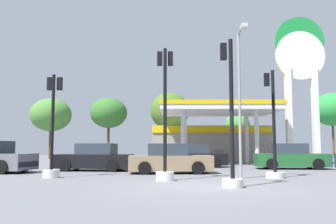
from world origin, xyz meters
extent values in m
plane|color=slate|center=(0.00, 0.00, 0.00)|extent=(90.00, 90.00, 0.00)
cube|color=gray|center=(2.57, 23.52, 1.60)|extent=(10.56, 6.99, 3.21)
cube|color=#EAB70C|center=(2.57, 19.98, 2.86)|extent=(10.56, 0.12, 0.60)
cube|color=white|center=(2.57, 16.46, 4.15)|extent=(8.85, 6.54, 0.35)
cube|color=#EAB70C|center=(2.57, 16.46, 4.48)|extent=(8.95, 6.64, 0.30)
cylinder|color=silver|center=(-0.08, 14.66, 1.99)|extent=(0.32, 0.32, 3.98)
cylinder|color=silver|center=(5.23, 14.66, 1.99)|extent=(0.32, 0.32, 3.98)
cylinder|color=silver|center=(-0.08, 18.26, 1.99)|extent=(0.32, 0.32, 3.98)
cylinder|color=silver|center=(5.23, 18.26, 1.99)|extent=(0.32, 0.32, 3.98)
cube|color=#4C4C51|center=(2.57, 16.46, 0.55)|extent=(0.90, 0.60, 1.10)
cube|color=white|center=(7.89, 15.48, 3.75)|extent=(0.40, 0.56, 7.49)
cube|color=white|center=(9.91, 15.48, 3.75)|extent=(0.40, 0.56, 7.49)
cylinder|color=white|center=(8.90, 15.48, 8.35)|extent=(3.80, 0.22, 3.80)
cylinder|color=#198C38|center=(8.90, 15.50, 9.49)|extent=(3.80, 0.22, 3.80)
cube|color=white|center=(8.90, 15.54, 8.92)|extent=(3.50, 0.08, 0.68)
cylinder|color=black|center=(7.56, 10.76, 0.32)|extent=(0.66, 0.27, 0.65)
cylinder|color=black|center=(7.43, 9.03, 0.32)|extent=(0.66, 0.27, 0.65)
cylinder|color=black|center=(4.93, 10.97, 0.32)|extent=(0.66, 0.27, 0.65)
cylinder|color=black|center=(4.79, 9.23, 0.32)|extent=(0.66, 0.27, 0.65)
cube|color=#1E5928|center=(6.18, 10.00, 0.54)|extent=(4.38, 2.11, 0.77)
cube|color=#2D3842|center=(6.02, 10.01, 1.21)|extent=(2.14, 1.73, 0.65)
cube|color=black|center=(8.26, 9.84, 0.43)|extent=(0.25, 1.70, 0.24)
cylinder|color=black|center=(-6.81, 7.53, 0.32)|extent=(0.66, 0.29, 0.64)
cylinder|color=black|center=(-6.61, 9.25, 0.32)|extent=(0.66, 0.29, 0.64)
cylinder|color=black|center=(-4.21, 7.23, 0.32)|extent=(0.66, 0.29, 0.64)
cylinder|color=black|center=(-4.01, 8.95, 0.32)|extent=(0.66, 0.29, 0.64)
cube|color=black|center=(-5.41, 8.24, 0.53)|extent=(4.40, 2.25, 0.76)
cube|color=#2D3842|center=(-5.26, 8.22, 1.20)|extent=(2.18, 1.79, 0.64)
cube|color=black|center=(-7.47, 8.48, 0.42)|extent=(0.31, 1.68, 0.24)
cylinder|color=black|center=(1.53, 12.73, 0.31)|extent=(0.65, 0.31, 0.63)
cylinder|color=black|center=(1.79, 11.06, 0.31)|extent=(0.65, 0.31, 0.63)
cylinder|color=black|center=(-1.00, 12.33, 0.31)|extent=(0.65, 0.31, 0.63)
cylinder|color=black|center=(-0.74, 10.66, 0.31)|extent=(0.65, 0.31, 0.63)
cube|color=black|center=(0.40, 11.69, 0.52)|extent=(4.35, 2.35, 0.75)
cube|color=#2D3842|center=(0.25, 11.67, 1.17)|extent=(2.18, 1.82, 0.63)
cube|color=black|center=(2.40, 12.01, 0.41)|extent=(0.37, 1.64, 0.24)
cylinder|color=black|center=(-8.98, 7.35, 0.35)|extent=(0.73, 0.36, 0.69)
cylinder|color=black|center=(-9.33, 5.52, 0.35)|extent=(0.73, 0.36, 0.69)
cube|color=black|center=(-8.35, 6.28, 0.46)|extent=(0.47, 1.81, 0.26)
cylinder|color=black|center=(0.09, 7.17, 0.32)|extent=(0.65, 0.26, 0.63)
cylinder|color=black|center=(0.20, 5.47, 0.32)|extent=(0.65, 0.26, 0.63)
cylinder|color=black|center=(-2.48, 7.00, 0.32)|extent=(0.65, 0.26, 0.63)
cylinder|color=black|center=(-2.37, 5.30, 0.32)|extent=(0.65, 0.26, 0.63)
cube|color=#8C7556|center=(-1.14, 6.24, 0.52)|extent=(4.26, 2.00, 0.75)
cube|color=#2D3842|center=(-1.29, 6.23, 1.18)|extent=(2.07, 1.67, 0.63)
cube|color=black|center=(0.90, 6.37, 0.42)|extent=(0.22, 1.66, 0.24)
cylinder|color=silver|center=(-6.28, 3.50, 0.18)|extent=(0.70, 0.70, 0.35)
cylinder|color=black|center=(-6.28, 3.50, 2.43)|extent=(0.14, 0.14, 4.16)
cube|color=black|center=(-6.50, 3.66, 4.12)|extent=(0.21, 0.20, 0.57)
sphere|color=red|center=(-6.50, 3.78, 4.30)|extent=(0.15, 0.15, 0.15)
sphere|color=#D89E0C|center=(-6.50, 3.78, 4.12)|extent=(0.15, 0.15, 0.15)
sphere|color=green|center=(-6.50, 3.78, 3.94)|extent=(0.15, 0.15, 0.15)
cube|color=black|center=(-6.06, 3.66, 4.12)|extent=(0.21, 0.20, 0.57)
sphere|color=red|center=(-6.06, 3.78, 4.30)|extent=(0.15, 0.15, 0.15)
sphere|color=#D89E0C|center=(-6.06, 3.78, 4.12)|extent=(0.15, 0.15, 0.15)
sphere|color=green|center=(-6.06, 3.78, 3.94)|extent=(0.15, 0.15, 0.15)
cylinder|color=silver|center=(3.34, 3.39, 0.13)|extent=(0.79, 0.79, 0.25)
cylinder|color=black|center=(3.34, 3.39, 2.46)|extent=(0.14, 0.14, 4.42)
cube|color=black|center=(3.12, 3.55, 4.28)|extent=(0.21, 0.20, 0.57)
sphere|color=red|center=(3.12, 3.68, 4.46)|extent=(0.15, 0.15, 0.15)
sphere|color=#D89E0C|center=(3.12, 3.68, 4.28)|extent=(0.15, 0.15, 0.15)
sphere|color=green|center=(3.12, 3.68, 4.10)|extent=(0.15, 0.15, 0.15)
cylinder|color=silver|center=(-1.35, 2.19, 0.18)|extent=(0.71, 0.71, 0.35)
cylinder|color=black|center=(-1.35, 2.19, 2.84)|extent=(0.14, 0.14, 4.97)
cube|color=black|center=(-1.57, 2.35, 4.94)|extent=(0.21, 0.20, 0.57)
sphere|color=red|center=(-1.57, 2.47, 5.12)|extent=(0.15, 0.15, 0.15)
sphere|color=#D89E0C|center=(-1.57, 2.47, 4.94)|extent=(0.15, 0.15, 0.15)
sphere|color=green|center=(-1.57, 2.47, 4.76)|extent=(0.15, 0.15, 0.15)
cube|color=black|center=(-1.13, 2.35, 4.94)|extent=(0.21, 0.20, 0.57)
sphere|color=red|center=(-1.13, 2.47, 5.12)|extent=(0.15, 0.15, 0.15)
sphere|color=#D89E0C|center=(-1.13, 2.47, 4.94)|extent=(0.15, 0.15, 0.15)
sphere|color=green|center=(-1.13, 2.47, 4.76)|extent=(0.15, 0.15, 0.15)
cylinder|color=silver|center=(0.91, -0.27, 0.15)|extent=(0.70, 0.70, 0.29)
cylinder|color=black|center=(0.91, -0.27, 2.63)|extent=(0.14, 0.14, 4.69)
cube|color=black|center=(0.69, -0.11, 4.59)|extent=(0.21, 0.20, 0.57)
sphere|color=red|center=(0.69, 0.02, 4.77)|extent=(0.15, 0.15, 0.15)
sphere|color=#D89E0C|center=(0.69, 0.02, 4.59)|extent=(0.15, 0.15, 0.15)
sphere|color=green|center=(0.69, 0.02, 4.41)|extent=(0.15, 0.15, 0.15)
cylinder|color=brown|center=(-14.84, 29.68, 1.62)|extent=(0.30, 0.30, 3.24)
ellipsoid|color=#467E34|center=(-14.84, 29.68, 4.99)|extent=(4.66, 4.66, 3.79)
cylinder|color=brown|center=(-8.17, 29.58, 1.81)|extent=(0.30, 0.30, 3.62)
ellipsoid|color=#346B29|center=(-8.17, 29.58, 5.20)|extent=(4.22, 4.22, 3.48)
cylinder|color=brown|center=(-1.18, 28.24, 1.84)|extent=(0.40, 0.40, 3.68)
ellipsoid|color=#426A23|center=(-1.18, 28.24, 5.30)|extent=(4.32, 4.32, 4.05)
cylinder|color=brown|center=(6.67, 30.28, 1.33)|extent=(0.40, 0.40, 2.66)
ellipsoid|color=#3F8F38|center=(6.67, 30.28, 3.74)|extent=(2.88, 2.88, 3.14)
cylinder|color=brown|center=(17.26, 29.24, 1.98)|extent=(0.25, 0.25, 3.95)
ellipsoid|color=#298D3C|center=(17.26, 29.24, 5.55)|extent=(4.26, 4.26, 3.73)
cylinder|color=gray|center=(1.84, 3.20, 3.17)|extent=(0.12, 0.12, 6.34)
cylinder|color=gray|center=(1.84, 2.60, 6.24)|extent=(0.09, 1.20, 0.09)
cube|color=beige|center=(1.84, 2.00, 6.19)|extent=(0.24, 0.44, 0.16)
camera|label=1|loc=(-1.15, -12.58, 1.34)|focal=39.59mm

